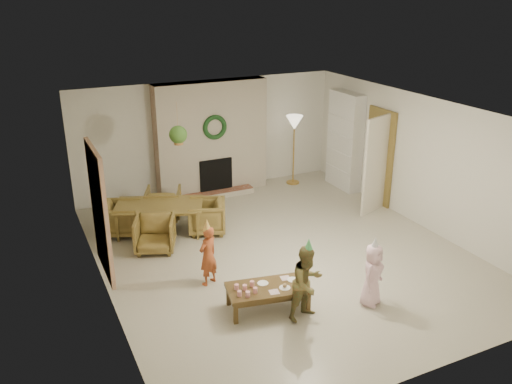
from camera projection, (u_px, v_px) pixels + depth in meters
floor at (281, 252)px, 9.30m from camera, size 7.00×7.00×0.00m
ceiling at (284, 112)px, 8.39m from camera, size 7.00×7.00×0.00m
wall_back at (208, 136)px, 11.79m from camera, size 7.00×0.00×7.00m
wall_front at (431, 285)px, 5.90m from camera, size 7.00×0.00×7.00m
wall_left at (99, 217)px, 7.64m from camera, size 0.00×7.00×7.00m
wall_right at (422, 162)px, 10.05m from camera, size 0.00×7.00×7.00m
fireplace_mass at (211, 138)px, 11.62m from camera, size 2.50×0.40×2.50m
fireplace_hearth at (219, 194)px, 11.76m from camera, size 1.60×0.30×0.12m
fireplace_firebox at (215, 175)px, 11.76m from camera, size 0.75×0.12×0.75m
fireplace_wreath at (215, 127)px, 11.32m from camera, size 0.54×0.10×0.54m
floor_lamp_base at (293, 182)px, 12.58m from camera, size 0.30×0.30×0.03m
floor_lamp_post at (294, 152)px, 12.31m from camera, size 0.03×0.03×1.46m
floor_lamp_shade at (294, 123)px, 12.06m from camera, size 0.39×0.39×0.33m
bookshelf_carcass at (345, 141)px, 11.97m from camera, size 0.30×1.00×2.20m
bookshelf_shelf_a at (342, 168)px, 12.20m from camera, size 0.30×0.92×0.03m
bookshelf_shelf_b at (344, 152)px, 12.06m from camera, size 0.30×0.92×0.03m
bookshelf_shelf_c at (345, 135)px, 11.91m from camera, size 0.30×0.92×0.03m
bookshelf_shelf_d at (346, 117)px, 11.77m from camera, size 0.30×0.92×0.03m
books_row_lower at (346, 164)px, 12.02m from camera, size 0.20×0.40×0.24m
books_row_mid at (342, 145)px, 12.04m from camera, size 0.20×0.44×0.24m
books_row_upper at (347, 130)px, 11.77m from camera, size 0.20×0.36×0.22m
door_frame at (379, 157)px, 11.13m from camera, size 0.05×0.86×2.04m
door_leaf at (376, 165)px, 10.66m from camera, size 0.77×0.32×2.00m
curtain_panel at (100, 212)px, 7.82m from camera, size 0.06×1.20×2.00m
dining_table at (160, 219)px, 9.94m from camera, size 1.83×1.44×0.57m
dining_chair_near at (155, 234)px, 9.27m from camera, size 0.88×0.89×0.63m
dining_chair_far at (164, 203)px, 10.59m from camera, size 0.88×0.89×0.63m
dining_chair_left at (121, 218)px, 9.90m from camera, size 0.89×0.88×0.63m
dining_chair_right at (207, 216)px, 9.98m from camera, size 0.89×0.88×0.63m
hanging_plant_cord at (177, 122)px, 9.26m from camera, size 0.01×0.01×0.70m
hanging_plant_pot at (178, 141)px, 9.38m from camera, size 0.16×0.16×0.12m
hanging_plant_foliage at (178, 135)px, 9.34m from camera, size 0.32×0.32×0.32m
coffee_table_top at (268, 288)px, 7.57m from camera, size 1.25×0.79×0.05m
coffee_table_apron at (268, 292)px, 7.59m from camera, size 1.15×0.69×0.07m
coffee_leg_fl at (236, 314)px, 7.29m from camera, size 0.07×0.07×0.30m
coffee_leg_fr at (308, 303)px, 7.54m from camera, size 0.07×0.07×0.30m
coffee_leg_bl at (228, 296)px, 7.72m from camera, size 0.07×0.07×0.30m
coffee_leg_br at (297, 286)px, 7.97m from camera, size 0.07×0.07×0.30m
cup_a at (239, 294)px, 7.32m from camera, size 0.07×0.07×0.08m
cup_b at (237, 287)px, 7.48m from camera, size 0.07×0.07×0.08m
cup_c at (248, 294)px, 7.30m from camera, size 0.07×0.07×0.08m
cup_d at (245, 287)px, 7.46m from camera, size 0.07×0.07×0.08m
cup_e at (255, 290)px, 7.39m from camera, size 0.07×0.07×0.08m
cup_f at (252, 284)px, 7.56m from camera, size 0.07×0.07×0.08m
plate_a at (263, 283)px, 7.64m from camera, size 0.19×0.19×0.01m
plate_b at (285, 288)px, 7.53m from camera, size 0.19×0.19×0.01m
plate_c at (293, 280)px, 7.73m from camera, size 0.19×0.19×0.01m
food_scoop at (285, 285)px, 7.52m from camera, size 0.07×0.07×0.06m
napkin_left at (274, 292)px, 7.42m from camera, size 0.16×0.16×0.01m
napkin_right at (285, 278)px, 7.78m from camera, size 0.16×0.16×0.01m
child_red at (208, 256)px, 8.16m from camera, size 0.42×0.37×0.97m
party_hat_red at (207, 225)px, 7.97m from camera, size 0.15×0.15×0.18m
child_plaid at (307, 283)px, 7.29m from camera, size 0.62×0.54×1.10m
party_hat_plaid at (309, 245)px, 7.08m from camera, size 0.14×0.14×0.18m
child_pink at (372, 275)px, 7.64m from camera, size 0.56×0.50×0.95m
party_hat_pink at (375, 243)px, 7.45m from camera, size 0.16×0.16×0.17m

